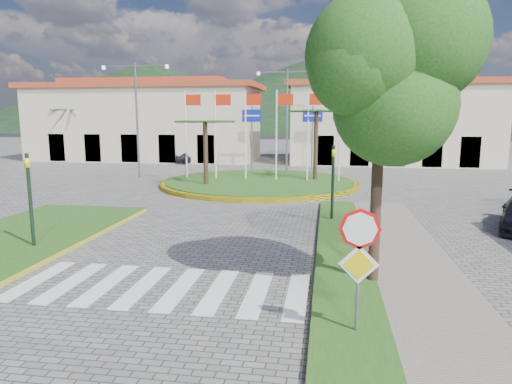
# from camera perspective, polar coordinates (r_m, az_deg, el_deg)

# --- Properties ---
(ground) EXTENTS (160.00, 160.00, 0.00)m
(ground) POSITION_cam_1_polar(r_m,az_deg,el_deg) (9.03, -21.92, -20.16)
(ground) COLOR #5E5B59
(ground) RESTS_ON ground
(sidewalk_right) EXTENTS (4.00, 28.00, 0.15)m
(sidewalk_right) POSITION_cam_1_polar(r_m,az_deg,el_deg) (9.83, 19.06, -16.96)
(sidewalk_right) COLOR gray
(sidewalk_right) RESTS_ON ground
(verge_right) EXTENTS (1.60, 28.00, 0.18)m
(verge_right) POSITION_cam_1_polar(r_m,az_deg,el_deg) (9.68, 11.75, -16.94)
(verge_right) COLOR #214D16
(verge_right) RESTS_ON ground
(crosswalk) EXTENTS (8.00, 3.00, 0.01)m
(crosswalk) POSITION_cam_1_polar(r_m,az_deg,el_deg) (12.28, -12.22, -11.54)
(crosswalk) COLOR silver
(crosswalk) RESTS_ON ground
(roundabout_island) EXTENTS (12.70, 12.70, 6.00)m
(roundabout_island) POSITION_cam_1_polar(r_m,az_deg,el_deg) (29.28, 0.47, 1.23)
(roundabout_island) COLOR yellow
(roundabout_island) RESTS_ON ground
(stop_sign) EXTENTS (0.80, 0.11, 2.65)m
(stop_sign) POSITION_cam_1_polar(r_m,az_deg,el_deg) (9.03, 12.76, -7.33)
(stop_sign) COLOR slate
(stop_sign) RESTS_ON ground
(deciduous_tree) EXTENTS (3.60, 3.60, 6.80)m
(deciduous_tree) POSITION_cam_1_polar(r_m,az_deg,el_deg) (11.77, 15.39, 13.08)
(deciduous_tree) COLOR black
(deciduous_tree) RESTS_ON ground
(traffic_light_left) EXTENTS (0.15, 0.18, 3.20)m
(traffic_light_left) POSITION_cam_1_polar(r_m,az_deg,el_deg) (16.39, -26.44, -0.04)
(traffic_light_left) COLOR black
(traffic_light_left) RESTS_ON ground
(traffic_light_right) EXTENTS (0.15, 0.18, 3.20)m
(traffic_light_right) POSITION_cam_1_polar(r_m,az_deg,el_deg) (18.83, 9.59, 1.94)
(traffic_light_right) COLOR black
(traffic_light_right) RESTS_ON ground
(traffic_light_far) EXTENTS (0.18, 0.15, 3.20)m
(traffic_light_far) POSITION_cam_1_polar(r_m,az_deg,el_deg) (32.97, 15.46, 4.91)
(traffic_light_far) COLOR black
(traffic_light_far) RESTS_ON ground
(direction_sign_west) EXTENTS (1.60, 0.14, 5.20)m
(direction_sign_west) POSITION_cam_1_polar(r_m,az_deg,el_deg) (38.16, -0.54, 8.21)
(direction_sign_west) COLOR slate
(direction_sign_west) RESTS_ON ground
(direction_sign_east) EXTENTS (1.60, 0.14, 5.20)m
(direction_sign_east) POSITION_cam_1_polar(r_m,az_deg,el_deg) (37.67, 7.07, 8.12)
(direction_sign_east) COLOR slate
(direction_sign_east) RESTS_ON ground
(street_lamp_centre) EXTENTS (4.80, 0.16, 8.00)m
(street_lamp_centre) POSITION_cam_1_polar(r_m,az_deg,el_deg) (36.81, 3.89, 9.65)
(street_lamp_centre) COLOR slate
(street_lamp_centre) RESTS_ON ground
(street_lamp_west) EXTENTS (4.80, 0.16, 8.00)m
(street_lamp_west) POSITION_cam_1_polar(r_m,az_deg,el_deg) (33.41, -14.67, 9.39)
(street_lamp_west) COLOR slate
(street_lamp_west) RESTS_ON ground
(building_left) EXTENTS (23.32, 9.54, 8.05)m
(building_left) POSITION_cam_1_polar(r_m,az_deg,el_deg) (48.26, -13.48, 8.66)
(building_left) COLOR beige
(building_left) RESTS_ON ground
(building_right) EXTENTS (19.08, 9.54, 8.05)m
(building_right) POSITION_cam_1_polar(r_m,az_deg,el_deg) (45.04, 16.42, 8.50)
(building_right) COLOR beige
(building_right) RESTS_ON ground
(hill_far_west) EXTENTS (140.00, 140.00, 22.00)m
(hill_far_west) POSITION_cam_1_polar(r_m,az_deg,el_deg) (158.32, -13.37, 11.62)
(hill_far_west) COLOR black
(hill_far_west) RESTS_ON ground
(hill_far_mid) EXTENTS (180.00, 180.00, 30.00)m
(hill_far_mid) POSITION_cam_1_polar(r_m,az_deg,el_deg) (167.36, 12.89, 12.88)
(hill_far_mid) COLOR black
(hill_far_mid) RESTS_ON ground
(hill_near_back) EXTENTS (110.00, 110.00, 16.00)m
(hill_near_back) POSITION_cam_1_polar(r_m,az_deg,el_deg) (137.46, 3.00, 10.97)
(hill_near_back) COLOR black
(hill_near_back) RESTS_ON ground
(white_van) EXTENTS (4.23, 2.41, 1.11)m
(white_van) POSITION_cam_1_polar(r_m,az_deg,el_deg) (46.87, -15.20, 4.47)
(white_van) COLOR white
(white_van) RESTS_ON ground
(car_dark_a) EXTENTS (3.75, 2.65, 1.19)m
(car_dark_a) POSITION_cam_1_polar(r_m,az_deg,el_deg) (42.84, -7.77, 4.33)
(car_dark_a) COLOR black
(car_dark_a) RESTS_ON ground
(car_dark_b) EXTENTS (3.92, 1.55, 1.27)m
(car_dark_b) POSITION_cam_1_polar(r_m,az_deg,el_deg) (42.89, 17.42, 4.04)
(car_dark_b) COLOR black
(car_dark_b) RESTS_ON ground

